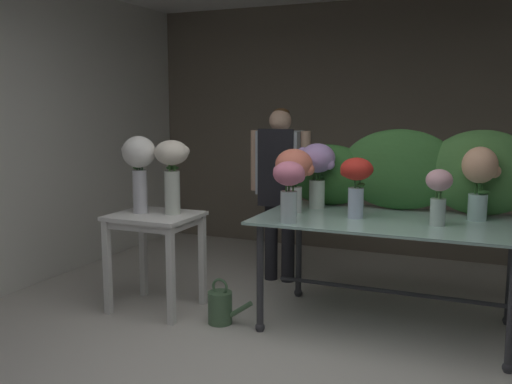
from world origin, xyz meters
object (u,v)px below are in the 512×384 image
at_px(display_table_glass, 389,234).
at_px(vase_blush_stock, 439,193).
at_px(vase_lilac_carnations, 317,166).
at_px(vase_coral_hydrangea, 294,171).
at_px(watering_can, 221,307).
at_px(vase_scarlet_ranunculus, 357,179).
at_px(side_table_white, 155,229).
at_px(vase_white_roses_tall, 139,163).
at_px(vase_peach_dahlias, 479,174).
at_px(vase_rosy_tulips, 289,185).
at_px(vase_cream_lisianthus_tall, 172,167).
at_px(florist, 280,177).

bearing_deg(display_table_glass, vase_blush_stock, -17.71).
xyz_separation_m(vase_lilac_carnations, vase_coral_hydrangea, (-0.10, -0.24, -0.02)).
bearing_deg(watering_can, vase_scarlet_ranunculus, 19.87).
bearing_deg(side_table_white, vase_white_roses_tall, 179.70).
xyz_separation_m(vase_blush_stock, vase_peach_dahlias, (0.24, 0.30, 0.10)).
xyz_separation_m(side_table_white, vase_scarlet_ranunculus, (1.53, 0.25, 0.44)).
bearing_deg(vase_rosy_tulips, vase_cream_lisianthus_tall, 171.55).
relative_size(display_table_glass, florist, 1.16).
bearing_deg(vase_coral_hydrangea, vase_cream_lisianthus_tall, -165.65).
bearing_deg(display_table_glass, vase_coral_hydrangea, -177.80).
height_order(vase_peach_dahlias, vase_cream_lisianthus_tall, vase_cream_lisianthus_tall).
distance_m(side_table_white, vase_rosy_tulips, 1.22).
bearing_deg(vase_coral_hydrangea, vase_blush_stock, -4.41).
bearing_deg(vase_lilac_carnations, vase_white_roses_tall, -157.67).
bearing_deg(display_table_glass, vase_cream_lisianthus_tall, -170.86).
relative_size(florist, vase_peach_dahlias, 3.07).
bearing_deg(vase_white_roses_tall, side_table_white, -0.30).
bearing_deg(vase_scarlet_ranunculus, watering_can, -160.13).
relative_size(vase_lilac_carnations, vase_white_roses_tall, 0.84).
bearing_deg(vase_cream_lisianthus_tall, vase_blush_stock, 4.48).
relative_size(vase_blush_stock, vase_cream_lisianthus_tall, 0.66).
height_order(florist, vase_cream_lisianthus_tall, florist).
relative_size(display_table_glass, vase_cream_lisianthus_tall, 3.19).
distance_m(display_table_glass, vase_peach_dahlias, 0.75).
height_order(vase_peach_dahlias, vase_white_roses_tall, vase_white_roses_tall).
height_order(vase_lilac_carnations, vase_white_roses_tall, vase_white_roses_tall).
xyz_separation_m(vase_coral_hydrangea, vase_white_roses_tall, (-1.18, -0.29, 0.04)).
relative_size(display_table_glass, vase_white_roses_tall, 3.04).
bearing_deg(florist, display_table_glass, -34.43).
bearing_deg(florist, side_table_white, -119.84).
relative_size(vase_lilac_carnations, vase_rosy_tulips, 1.20).
bearing_deg(vase_peach_dahlias, vase_rosy_tulips, -152.84).
relative_size(vase_scarlet_ranunculus, vase_coral_hydrangea, 0.91).
height_order(florist, vase_scarlet_ranunculus, florist).
distance_m(vase_lilac_carnations, vase_scarlet_ranunculus, 0.47).
xyz_separation_m(vase_rosy_tulips, vase_coral_hydrangea, (-0.10, 0.38, 0.05)).
distance_m(display_table_glass, florist, 1.39).
height_order(vase_white_roses_tall, watering_can, vase_white_roses_tall).
xyz_separation_m(vase_rosy_tulips, vase_scarlet_ranunculus, (0.38, 0.35, 0.02)).
distance_m(vase_blush_stock, vase_rosy_tulips, 0.99).
distance_m(florist, vase_peach_dahlias, 1.80).
height_order(side_table_white, vase_scarlet_ranunculus, vase_scarlet_ranunculus).
bearing_deg(vase_blush_stock, vase_peach_dahlias, 51.94).
height_order(vase_blush_stock, vase_coral_hydrangea, vase_coral_hydrangea).
xyz_separation_m(florist, vase_rosy_tulips, (0.52, -1.18, 0.10)).
bearing_deg(side_table_white, vase_coral_hydrangea, 15.54).
xyz_separation_m(side_table_white, florist, (0.62, 1.09, 0.32)).
height_order(display_table_glass, florist, florist).
bearing_deg(vase_cream_lisianthus_tall, vase_white_roses_tall, -168.08).
bearing_deg(vase_coral_hydrangea, vase_peach_dahlias, 9.81).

